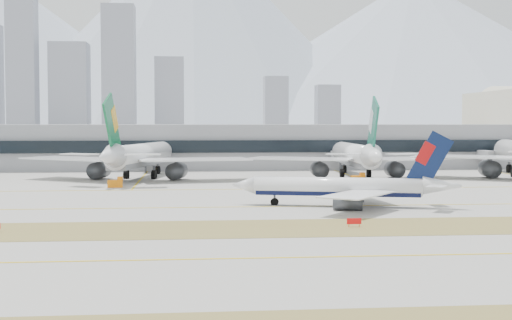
{
  "coord_description": "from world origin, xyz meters",
  "views": [
    {
      "loc": [
        -8.9,
        -135.93,
        15.6
      ],
      "look_at": [
        5.57,
        18.0,
        7.5
      ],
      "focal_mm": 50.0,
      "sensor_mm": 36.0,
      "label": 1
    }
  ],
  "objects": [
    {
      "name": "terminal",
      "position": [
        0.0,
        114.84,
        7.5
      ],
      "size": [
        280.0,
        43.1,
        15.0
      ],
      "color": "gray",
      "rests_on": "ground"
    },
    {
      "name": "hold_sign_right",
      "position": [
        15.61,
        -32.0,
        0.88
      ],
      "size": [
        2.2,
        0.15,
        1.35
      ],
      "color": "red",
      "rests_on": "ground"
    },
    {
      "name": "city_skyline",
      "position": [
        -106.76,
        453.42,
        49.8
      ],
      "size": [
        342.0,
        49.8,
        140.0
      ],
      "color": "gray",
      "rests_on": "ground"
    },
    {
      "name": "gse_c",
      "position": [
        35.21,
        46.44,
        1.05
      ],
      "size": [
        3.55,
        2.0,
        2.6
      ],
      "color": "orange",
      "rests_on": "ground"
    },
    {
      "name": "apron_markings",
      "position": [
        0.0,
        -53.95,
        0.02
      ],
      "size": [
        360.0,
        122.22,
        0.06
      ],
      "color": "olive",
      "rests_on": "ground"
    },
    {
      "name": "taxiing_airliner",
      "position": [
        20.09,
        -6.03,
        3.47
      ],
      "size": [
        42.1,
        35.93,
        14.38
      ],
      "rotation": [
        0.0,
        0.0,
        2.88
      ],
      "color": "white",
      "rests_on": "ground"
    },
    {
      "name": "ground",
      "position": [
        0.0,
        0.0,
        0.0
      ],
      "size": [
        3000.0,
        3000.0,
        0.0
      ],
      "primitive_type": "plane",
      "color": "gray",
      "rests_on": "ground"
    },
    {
      "name": "widebody_eva",
      "position": [
        -22.79,
        62.94,
        6.17
      ],
      "size": [
        63.62,
        63.28,
        23.22
      ],
      "rotation": [
        0.0,
        0.0,
        1.35
      ],
      "color": "white",
      "rests_on": "ground"
    },
    {
      "name": "mountain_ridge",
      "position": [
        33.0,
        1404.14,
        181.85
      ],
      "size": [
        2830.0,
        1120.0,
        470.0
      ],
      "color": "#9EA8B7",
      "rests_on": "ground"
    },
    {
      "name": "gse_b",
      "position": [
        -26.57,
        37.71,
        1.05
      ],
      "size": [
        3.55,
        2.0,
        2.6
      ],
      "color": "orange",
      "rests_on": "ground"
    },
    {
      "name": "widebody_cathay",
      "position": [
        38.46,
        62.78,
        6.02
      ],
      "size": [
        63.49,
        62.09,
        22.64
      ],
      "rotation": [
        0.0,
        0.0,
        1.53
      ],
      "color": "white",
      "rests_on": "ground"
    }
  ]
}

